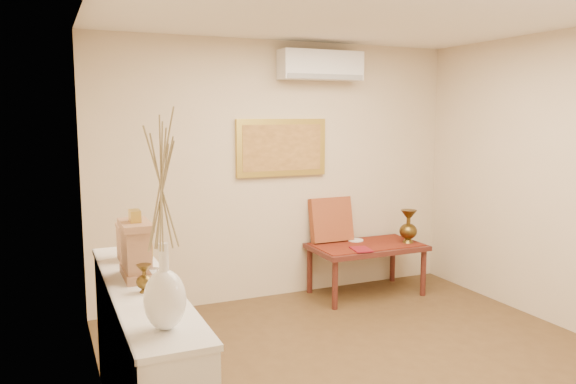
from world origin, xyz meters
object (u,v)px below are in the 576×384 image
brass_urn_tall (408,223)px  low_table (366,251)px  display_ledge (144,365)px  mantel_clock (136,249)px  white_vase (162,220)px  wooden_chest (130,242)px

brass_urn_tall → low_table: brass_urn_tall is taller
brass_urn_tall → low_table: size_ratio=0.37×
display_ledge → low_table: (2.67, 1.88, -0.01)m
brass_urn_tall → mantel_clock: (-3.12, -1.62, 0.38)m
brass_urn_tall → display_ledge: 3.60m
white_vase → wooden_chest: bearing=88.6°
white_vase → brass_urn_tall: bearing=38.6°
display_ledge → low_table: bearing=35.1°
brass_urn_tall → white_vase: bearing=-141.4°
display_ledge → mantel_clock: mantel_clock is taller
brass_urn_tall → display_ledge: bearing=-150.6°
white_vase → wooden_chest: white_vase is taller
white_vase → mantel_clock: white_vase is taller
mantel_clock → brass_urn_tall: bearing=27.3°
display_ledge → wooden_chest: (0.03, 0.59, 0.61)m
white_vase → mantel_clock: size_ratio=2.46×
brass_urn_tall → wooden_chest: 3.33m
low_table → mantel_clock: bearing=-147.1°
display_ledge → wooden_chest: wooden_chest is taller
mantel_clock → low_table: bearing=32.9°
mantel_clock → white_vase: bearing=-90.6°
white_vase → wooden_chest: size_ratio=4.14×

